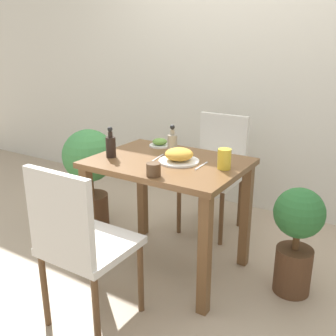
{
  "coord_description": "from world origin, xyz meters",
  "views": [
    {
      "loc": [
        1.23,
        -1.97,
        1.47
      ],
      "look_at": [
        0.0,
        0.0,
        0.7
      ],
      "focal_mm": 42.0,
      "sensor_mm": 36.0,
      "label": 1
    }
  ],
  "objects_px": {
    "chair_far": "(216,166)",
    "potted_plant_right": "(297,234)",
    "food_plate": "(179,156)",
    "chair_near": "(79,240)",
    "drink_cup": "(154,170)",
    "juice_glass": "(224,159)",
    "potted_plant_left": "(90,167)",
    "sauce_bottle": "(111,146)",
    "side_plate": "(160,143)",
    "condiment_bottle": "(172,143)"
  },
  "relations": [
    {
      "from": "side_plate",
      "to": "potted_plant_right",
      "type": "height_order",
      "value": "side_plate"
    },
    {
      "from": "drink_cup",
      "to": "potted_plant_right",
      "type": "height_order",
      "value": "drink_cup"
    },
    {
      "from": "chair_near",
      "to": "food_plate",
      "type": "distance_m",
      "value": 0.8
    },
    {
      "from": "food_plate",
      "to": "chair_near",
      "type": "bearing_deg",
      "value": -100.79
    },
    {
      "from": "chair_far",
      "to": "potted_plant_right",
      "type": "distance_m",
      "value": 0.97
    },
    {
      "from": "food_plate",
      "to": "drink_cup",
      "type": "distance_m",
      "value": 0.29
    },
    {
      "from": "drink_cup",
      "to": "sauce_bottle",
      "type": "bearing_deg",
      "value": 160.03
    },
    {
      "from": "condiment_bottle",
      "to": "juice_glass",
      "type": "bearing_deg",
      "value": -12.73
    },
    {
      "from": "chair_far",
      "to": "condiment_bottle",
      "type": "height_order",
      "value": "condiment_bottle"
    },
    {
      "from": "potted_plant_right",
      "to": "side_plate",
      "type": "bearing_deg",
      "value": 175.13
    },
    {
      "from": "side_plate",
      "to": "sauce_bottle",
      "type": "relative_size",
      "value": 0.75
    },
    {
      "from": "sauce_bottle",
      "to": "food_plate",
      "type": "bearing_deg",
      "value": 18.07
    },
    {
      "from": "potted_plant_left",
      "to": "drink_cup",
      "type": "bearing_deg",
      "value": -27.28
    },
    {
      "from": "condiment_bottle",
      "to": "potted_plant_right",
      "type": "bearing_deg",
      "value": 2.63
    },
    {
      "from": "sauce_bottle",
      "to": "condiment_bottle",
      "type": "height_order",
      "value": "same"
    },
    {
      "from": "drink_cup",
      "to": "juice_glass",
      "type": "height_order",
      "value": "juice_glass"
    },
    {
      "from": "chair_near",
      "to": "chair_far",
      "type": "bearing_deg",
      "value": -92.44
    },
    {
      "from": "drink_cup",
      "to": "sauce_bottle",
      "type": "distance_m",
      "value": 0.46
    },
    {
      "from": "potted_plant_left",
      "to": "potted_plant_right",
      "type": "bearing_deg",
      "value": -1.26
    },
    {
      "from": "potted_plant_left",
      "to": "sauce_bottle",
      "type": "bearing_deg",
      "value": -32.76
    },
    {
      "from": "drink_cup",
      "to": "sauce_bottle",
      "type": "height_order",
      "value": "sauce_bottle"
    },
    {
      "from": "chair_far",
      "to": "condiment_bottle",
      "type": "xyz_separation_m",
      "value": [
        -0.04,
        -0.59,
        0.31
      ]
    },
    {
      "from": "chair_near",
      "to": "sauce_bottle",
      "type": "xyz_separation_m",
      "value": [
        -0.28,
        0.6,
        0.31
      ]
    },
    {
      "from": "side_plate",
      "to": "condiment_bottle",
      "type": "xyz_separation_m",
      "value": [
        0.18,
        -0.12,
        0.05
      ]
    },
    {
      "from": "chair_far",
      "to": "drink_cup",
      "type": "bearing_deg",
      "value": -84.83
    },
    {
      "from": "chair_near",
      "to": "potted_plant_left",
      "type": "height_order",
      "value": "chair_near"
    },
    {
      "from": "chair_near",
      "to": "potted_plant_left",
      "type": "relative_size",
      "value": 1.13
    },
    {
      "from": "chair_far",
      "to": "food_plate",
      "type": "relative_size",
      "value": 3.64
    },
    {
      "from": "chair_near",
      "to": "sauce_bottle",
      "type": "height_order",
      "value": "sauce_bottle"
    },
    {
      "from": "sauce_bottle",
      "to": "potted_plant_left",
      "type": "distance_m",
      "value": 0.69
    },
    {
      "from": "drink_cup",
      "to": "condiment_bottle",
      "type": "distance_m",
      "value": 0.44
    },
    {
      "from": "sauce_bottle",
      "to": "side_plate",
      "type": "bearing_deg",
      "value": 72.56
    },
    {
      "from": "chair_near",
      "to": "juice_glass",
      "type": "bearing_deg",
      "value": -119.23
    },
    {
      "from": "drink_cup",
      "to": "condiment_bottle",
      "type": "relative_size",
      "value": 0.41
    },
    {
      "from": "chair_near",
      "to": "side_plate",
      "type": "relative_size",
      "value": 6.19
    },
    {
      "from": "condiment_bottle",
      "to": "potted_plant_left",
      "type": "relative_size",
      "value": 0.25
    },
    {
      "from": "potted_plant_left",
      "to": "potted_plant_right",
      "type": "xyz_separation_m",
      "value": [
        1.64,
        -0.04,
        -0.11
      ]
    },
    {
      "from": "chair_far",
      "to": "side_plate",
      "type": "height_order",
      "value": "chair_far"
    },
    {
      "from": "food_plate",
      "to": "potted_plant_right",
      "type": "relative_size",
      "value": 0.37
    },
    {
      "from": "food_plate",
      "to": "potted_plant_left",
      "type": "relative_size",
      "value": 0.31
    },
    {
      "from": "drink_cup",
      "to": "sauce_bottle",
      "type": "relative_size",
      "value": 0.41
    },
    {
      "from": "juice_glass",
      "to": "potted_plant_right",
      "type": "xyz_separation_m",
      "value": [
        0.42,
        0.13,
        -0.42
      ]
    },
    {
      "from": "sauce_bottle",
      "to": "drink_cup",
      "type": "bearing_deg",
      "value": -19.97
    },
    {
      "from": "chair_near",
      "to": "potted_plant_right",
      "type": "relative_size",
      "value": 1.36
    },
    {
      "from": "potted_plant_left",
      "to": "condiment_bottle",
      "type": "bearing_deg",
      "value": -5.22
    },
    {
      "from": "chair_far",
      "to": "juice_glass",
      "type": "relative_size",
      "value": 7.63
    },
    {
      "from": "chair_far",
      "to": "sauce_bottle",
      "type": "relative_size",
      "value": 4.61
    },
    {
      "from": "potted_plant_right",
      "to": "food_plate",
      "type": "bearing_deg",
      "value": -167.41
    },
    {
      "from": "food_plate",
      "to": "juice_glass",
      "type": "xyz_separation_m",
      "value": [
        0.29,
        0.03,
        0.02
      ]
    },
    {
      "from": "chair_near",
      "to": "drink_cup",
      "type": "height_order",
      "value": "chair_near"
    }
  ]
}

